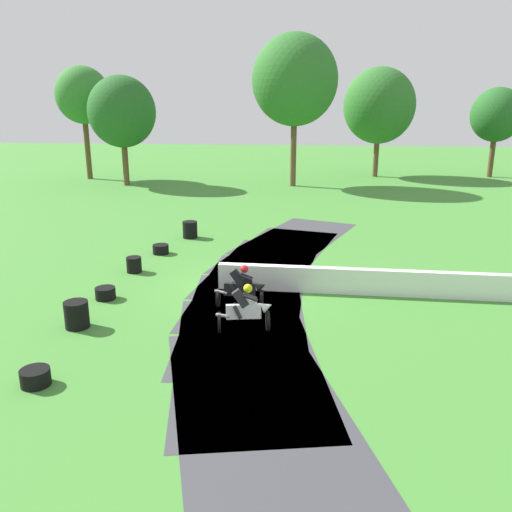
{
  "coord_description": "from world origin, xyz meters",
  "views": [
    {
      "loc": [
        1.89,
        -17.42,
        6.45
      ],
      "look_at": [
        0.07,
        1.06,
        0.9
      ],
      "focal_mm": 37.09,
      "sensor_mm": 36.0,
      "label": 1
    }
  ],
  "objects_px": {
    "tire_stack_extra_a": "(77,315)",
    "tire_stack_mid_a": "(161,249)",
    "motorcycle_chase_white": "(246,309)",
    "motorcycle_lead_black": "(242,287)",
    "tire_stack_mid_b": "(134,265)",
    "tire_stack_far": "(105,293)",
    "tire_stack_near": "(190,230)",
    "tire_stack_extra_b": "(35,377)"
  },
  "relations": [
    {
      "from": "motorcycle_lead_black",
      "to": "tire_stack_mid_a",
      "type": "height_order",
      "value": "motorcycle_lead_black"
    },
    {
      "from": "motorcycle_lead_black",
      "to": "tire_stack_near",
      "type": "bearing_deg",
      "value": 112.93
    },
    {
      "from": "tire_stack_mid_b",
      "to": "tire_stack_extra_a",
      "type": "xyz_separation_m",
      "value": [
        -0.02,
        -5.17,
        0.1
      ]
    },
    {
      "from": "tire_stack_mid_a",
      "to": "tire_stack_far",
      "type": "relative_size",
      "value": 1.03
    },
    {
      "from": "tire_stack_far",
      "to": "tire_stack_extra_a",
      "type": "xyz_separation_m",
      "value": [
        0.03,
        -2.3,
        0.2
      ]
    },
    {
      "from": "tire_stack_near",
      "to": "tire_stack_mid_a",
      "type": "xyz_separation_m",
      "value": [
        -0.68,
        -2.8,
        -0.2
      ]
    },
    {
      "from": "motorcycle_chase_white",
      "to": "tire_stack_mid_b",
      "type": "relative_size",
      "value": 2.79
    },
    {
      "from": "tire_stack_mid_b",
      "to": "tire_stack_extra_a",
      "type": "bearing_deg",
      "value": -90.25
    },
    {
      "from": "tire_stack_mid_b",
      "to": "tire_stack_extra_a",
      "type": "distance_m",
      "value": 5.17
    },
    {
      "from": "motorcycle_chase_white",
      "to": "tire_stack_far",
      "type": "distance_m",
      "value": 5.39
    },
    {
      "from": "tire_stack_far",
      "to": "tire_stack_near",
      "type": "bearing_deg",
      "value": 82.64
    },
    {
      "from": "tire_stack_near",
      "to": "tire_stack_extra_a",
      "type": "height_order",
      "value": "same"
    },
    {
      "from": "tire_stack_mid_b",
      "to": "tire_stack_near",
      "type": "bearing_deg",
      "value": 79.32
    },
    {
      "from": "motorcycle_lead_black",
      "to": "tire_stack_mid_a",
      "type": "xyz_separation_m",
      "value": [
        -4.26,
        5.67,
        -0.46
      ]
    },
    {
      "from": "motorcycle_lead_black",
      "to": "motorcycle_chase_white",
      "type": "distance_m",
      "value": 1.82
    },
    {
      "from": "motorcycle_chase_white",
      "to": "tire_stack_mid_b",
      "type": "xyz_separation_m",
      "value": [
        -4.92,
        4.88,
        -0.35
      ]
    },
    {
      "from": "tire_stack_mid_b",
      "to": "tire_stack_extra_b",
      "type": "height_order",
      "value": "tire_stack_mid_b"
    },
    {
      "from": "motorcycle_chase_white",
      "to": "tire_stack_extra_a",
      "type": "xyz_separation_m",
      "value": [
        -4.95,
        -0.29,
        -0.25
      ]
    },
    {
      "from": "tire_stack_near",
      "to": "tire_stack_extra_a",
      "type": "distance_m",
      "value": 10.59
    },
    {
      "from": "tire_stack_mid_a",
      "to": "tire_stack_far",
      "type": "bearing_deg",
      "value": -94.06
    },
    {
      "from": "motorcycle_chase_white",
      "to": "tire_stack_far",
      "type": "height_order",
      "value": "motorcycle_chase_white"
    },
    {
      "from": "motorcycle_chase_white",
      "to": "tire_stack_extra_a",
      "type": "distance_m",
      "value": 4.96
    },
    {
      "from": "motorcycle_chase_white",
      "to": "tire_stack_mid_a",
      "type": "distance_m",
      "value": 8.77
    },
    {
      "from": "motorcycle_chase_white",
      "to": "tire_stack_mid_a",
      "type": "xyz_separation_m",
      "value": [
        -4.59,
        7.45,
        -0.45
      ]
    },
    {
      "from": "motorcycle_chase_white",
      "to": "motorcycle_lead_black",
      "type": "bearing_deg",
      "value": 100.46
    },
    {
      "from": "tire_stack_extra_a",
      "to": "tire_stack_mid_a",
      "type": "bearing_deg",
      "value": 87.35
    },
    {
      "from": "tire_stack_extra_b",
      "to": "tire_stack_extra_a",
      "type": "bearing_deg",
      "value": 96.98
    },
    {
      "from": "tire_stack_near",
      "to": "tire_stack_mid_b",
      "type": "height_order",
      "value": "tire_stack_near"
    },
    {
      "from": "tire_stack_near",
      "to": "tire_stack_extra_b",
      "type": "bearing_deg",
      "value": -92.66
    },
    {
      "from": "motorcycle_lead_black",
      "to": "tire_stack_mid_b",
      "type": "bearing_deg",
      "value": 146.04
    },
    {
      "from": "tire_stack_mid_b",
      "to": "tire_stack_far",
      "type": "xyz_separation_m",
      "value": [
        -0.05,
        -2.87,
        -0.1
      ]
    },
    {
      "from": "tire_stack_far",
      "to": "tire_stack_extra_b",
      "type": "height_order",
      "value": "same"
    },
    {
      "from": "motorcycle_lead_black",
      "to": "tire_stack_extra_a",
      "type": "bearing_deg",
      "value": -155.79
    },
    {
      "from": "tire_stack_mid_a",
      "to": "tire_stack_far",
      "type": "xyz_separation_m",
      "value": [
        -0.39,
        -5.45,
        0.0
      ]
    },
    {
      "from": "motorcycle_lead_black",
      "to": "tire_stack_mid_b",
      "type": "xyz_separation_m",
      "value": [
        -4.59,
        3.09,
        -0.36
      ]
    },
    {
      "from": "tire_stack_near",
      "to": "tire_stack_extra_a",
      "type": "relative_size",
      "value": 1.0
    },
    {
      "from": "tire_stack_extra_a",
      "to": "motorcycle_lead_black",
      "type": "bearing_deg",
      "value": 24.21
    },
    {
      "from": "motorcycle_chase_white",
      "to": "tire_stack_mid_a",
      "type": "height_order",
      "value": "motorcycle_chase_white"
    },
    {
      "from": "tire_stack_near",
      "to": "tire_stack_extra_b",
      "type": "distance_m",
      "value": 13.79
    },
    {
      "from": "tire_stack_near",
      "to": "motorcycle_chase_white",
      "type": "bearing_deg",
      "value": -69.12
    },
    {
      "from": "tire_stack_near",
      "to": "tire_stack_far",
      "type": "xyz_separation_m",
      "value": [
        -1.06,
        -8.24,
        -0.2
      ]
    },
    {
      "from": "motorcycle_lead_black",
      "to": "tire_stack_extra_a",
      "type": "relative_size",
      "value": 2.1
    }
  ]
}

